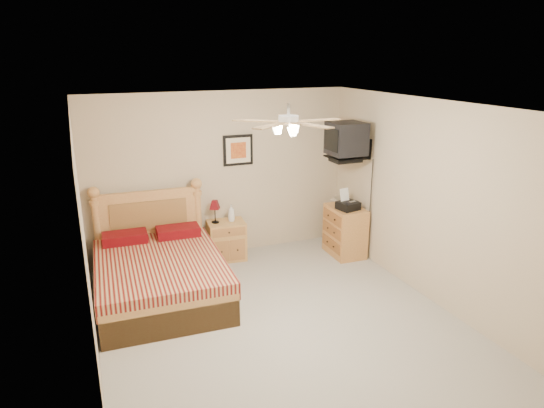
{
  "coord_description": "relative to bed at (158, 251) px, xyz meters",
  "views": [
    {
      "loc": [
        -1.98,
        -4.59,
        3.01
      ],
      "look_at": [
        0.28,
        0.9,
        1.16
      ],
      "focal_mm": 32.0,
      "sensor_mm": 36.0,
      "label": 1
    }
  ],
  "objects": [
    {
      "name": "wall_right",
      "position": [
        3.17,
        -1.12,
        0.6
      ],
      "size": [
        0.04,
        4.5,
        2.5
      ],
      "primitive_type": "cube",
      "color": "#C0AC8D",
      "rests_on": "ground"
    },
    {
      "name": "magazine_upper",
      "position": [
        2.9,
        0.64,
        0.16
      ],
      "size": [
        0.26,
        0.33,
        0.02
      ],
      "primitive_type": "imported",
      "rotation": [
        0.0,
        0.0,
        -0.13
      ],
      "color": "gray",
      "rests_on": "magazine_lower"
    },
    {
      "name": "magazine_lower",
      "position": [
        2.88,
        0.6,
        0.13
      ],
      "size": [
        0.3,
        0.35,
        0.03
      ],
      "primitive_type": "imported",
      "rotation": [
        0.0,
        0.0,
        0.32
      ],
      "color": "beige",
      "rests_on": "dresser"
    },
    {
      "name": "dresser",
      "position": [
        2.9,
        0.35,
        -0.26
      ],
      "size": [
        0.47,
        0.67,
        0.77
      ],
      "primitive_type": "cube",
      "rotation": [
        0.0,
        0.0,
        -0.04
      ],
      "color": "#A06C31",
      "rests_on": "ground"
    },
    {
      "name": "wall_tv",
      "position": [
        2.92,
        0.22,
        1.16
      ],
      "size": [
        0.56,
        0.46,
        0.58
      ],
      "primitive_type": null,
      "color": "black",
      "rests_on": "wall_right"
    },
    {
      "name": "wall_front",
      "position": [
        1.17,
        -3.37,
        0.6
      ],
      "size": [
        4.0,
        0.04,
        2.5
      ],
      "primitive_type": "cube",
      "color": "#C0AC8D",
      "rests_on": "ground"
    },
    {
      "name": "bed",
      "position": [
        0.0,
        0.0,
        0.0
      ],
      "size": [
        1.61,
        2.06,
        1.29
      ],
      "primitive_type": null,
      "rotation": [
        0.0,
        0.0,
        -0.04
      ],
      "color": "#C47E47",
      "rests_on": "ground"
    },
    {
      "name": "ceiling",
      "position": [
        1.17,
        -1.12,
        1.85
      ],
      "size": [
        4.0,
        4.5,
        0.04
      ],
      "primitive_type": "cube",
      "color": "white",
      "rests_on": "ground"
    },
    {
      "name": "lotion_bottle",
      "position": [
        1.24,
        0.89,
        0.08
      ],
      "size": [
        0.1,
        0.11,
        0.26
      ],
      "primitive_type": "imported",
      "rotation": [
        0.0,
        0.0,
        0.05
      ],
      "color": "white",
      "rests_on": "nightstand"
    },
    {
      "name": "wall_back",
      "position": [
        1.17,
        1.13,
        0.6
      ],
      "size": [
        4.0,
        0.04,
        2.5
      ],
      "primitive_type": "cube",
      "color": "#C0AC8D",
      "rests_on": "ground"
    },
    {
      "name": "floor",
      "position": [
        1.17,
        -1.12,
        -0.65
      ],
      "size": [
        4.5,
        4.5,
        0.0
      ],
      "primitive_type": "plane",
      "color": "#9E998E",
      "rests_on": "ground"
    },
    {
      "name": "table_lamp",
      "position": [
        0.99,
        0.92,
        0.12
      ],
      "size": [
        0.23,
        0.23,
        0.35
      ],
      "primitive_type": null,
      "rotation": [
        0.0,
        0.0,
        0.27
      ],
      "color": "#620B12",
      "rests_on": "nightstand"
    },
    {
      "name": "fax_machine",
      "position": [
        2.87,
        0.25,
        0.27
      ],
      "size": [
        0.34,
        0.36,
        0.31
      ],
      "primitive_type": null,
      "rotation": [
        0.0,
        0.0,
        0.19
      ],
      "color": "black",
      "rests_on": "dresser"
    },
    {
      "name": "ceiling_fan",
      "position": [
        1.17,
        -1.32,
        1.71
      ],
      "size": [
        1.14,
        1.14,
        0.28
      ],
      "primitive_type": null,
      "color": "white",
      "rests_on": "ceiling"
    },
    {
      "name": "wall_left",
      "position": [
        -0.83,
        -1.12,
        0.6
      ],
      "size": [
        0.04,
        4.5,
        2.5
      ],
      "primitive_type": "cube",
      "color": "#C0AC8D",
      "rests_on": "ground"
    },
    {
      "name": "nightstand",
      "position": [
        1.15,
        0.88,
        -0.35
      ],
      "size": [
        0.59,
        0.46,
        0.59
      ],
      "primitive_type": "cube",
      "rotation": [
        0.0,
        0.0,
        -0.1
      ],
      "color": "#B8863A",
      "rests_on": "ground"
    },
    {
      "name": "framed_picture",
      "position": [
        1.44,
        1.11,
        0.97
      ],
      "size": [
        0.46,
        0.04,
        0.46
      ],
      "primitive_type": "cube",
      "color": "black",
      "rests_on": "wall_back"
    }
  ]
}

